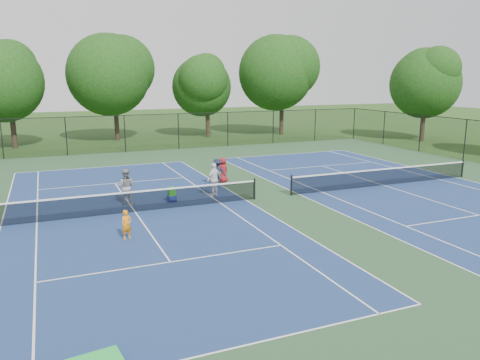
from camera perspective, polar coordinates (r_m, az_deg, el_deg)
name	(u,v)px	position (r m, az deg, el deg)	size (l,w,h in m)	color
ground	(273,197)	(23.94, 4.05, -2.12)	(140.00, 140.00, 0.00)	#234716
court_pad	(273,197)	(23.94, 4.05, -2.11)	(36.00, 36.00, 0.01)	#2D502D
tennis_court_left	(135,210)	(21.78, -12.68, -3.60)	(12.00, 23.83, 1.07)	navy
tennis_court_right	(384,184)	(27.70, 17.11, -0.44)	(12.00, 23.83, 1.07)	navy
perimeter_fence	(274,167)	(23.59, 4.11, 1.65)	(36.08, 36.08, 3.02)	black
tree_back_a	(8,77)	(44.76, -26.44, 11.18)	(6.80, 6.80, 9.15)	#2D2116
tree_back_b	(114,71)	(47.14, -15.14, 12.70)	(7.60, 7.60, 10.03)	#2D2116
tree_back_c	(207,83)	(48.23, -4.03, 11.75)	(6.00, 6.00, 8.40)	#2D2116
tree_back_d	(282,69)	(50.48, 5.19, 13.28)	(7.80, 7.80, 10.37)	#2D2116
tree_side_e	(426,80)	(48.20, 21.77, 11.31)	(6.60, 6.60, 8.87)	#2D2116
child_player	(127,225)	(18.20, -13.66, -5.29)	(0.41, 0.27, 1.13)	orange
instructor	(126,187)	(23.03, -13.75, -0.80)	(0.85, 0.66, 1.75)	gray
bystander_a	(214,179)	(24.07, -3.17, 0.09)	(1.02, 0.42, 1.73)	white
bystander_b	(217,172)	(26.38, -2.81, 0.95)	(0.99, 0.57, 1.53)	#161D32
bystander_c	(223,170)	(27.11, -2.08, 1.22)	(0.72, 0.47, 1.48)	maroon
ball_crate	(172,199)	(23.19, -8.31, -2.29)	(0.41, 0.33, 0.32)	#162A97
ball_hopper	(172,192)	(23.10, -8.34, -1.41)	(0.34, 0.28, 0.41)	green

